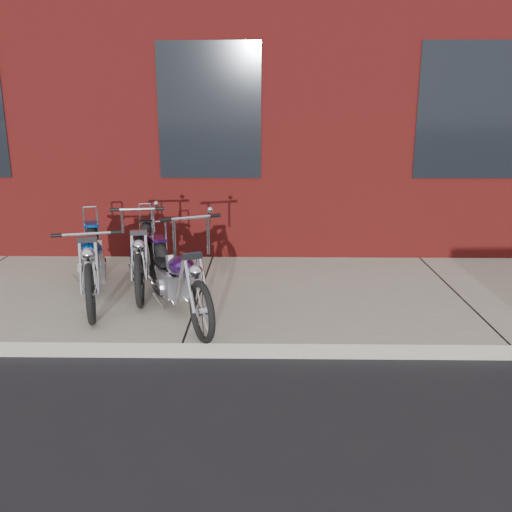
{
  "coord_description": "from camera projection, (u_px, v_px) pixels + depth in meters",
  "views": [
    {
      "loc": [
        0.75,
        -4.58,
        2.23
      ],
      "look_at": [
        0.66,
        0.8,
        0.77
      ],
      "focal_mm": 38.0,
      "sensor_mm": 36.0,
      "label": 1
    }
  ],
  "objects": [
    {
      "name": "ground",
      "position": [
        183.0,
        358.0,
        5.01
      ],
      "size": [
        120.0,
        120.0,
        0.0
      ],
      "primitive_type": "plane",
      "color": "black",
      "rests_on": "ground"
    },
    {
      "name": "sidewalk",
      "position": [
        201.0,
        296.0,
        6.44
      ],
      "size": [
        22.0,
        3.0,
        0.15
      ],
      "primitive_type": "cube",
      "color": "gray",
      "rests_on": "ground"
    },
    {
      "name": "building_brick",
      "position": [
        230.0,
        24.0,
        11.68
      ],
      "size": [
        22.0,
        10.0,
        8.0
      ],
      "primitive_type": "cube",
      "color": "maroon",
      "rests_on": "ground"
    },
    {
      "name": "chopper_purple",
      "position": [
        177.0,
        281.0,
        5.58
      ],
      "size": [
        0.99,
        1.87,
        1.14
      ],
      "rotation": [
        0.0,
        0.0,
        -1.11
      ],
      "color": "black",
      "rests_on": "sidewalk"
    },
    {
      "name": "chopper_blue",
      "position": [
        92.0,
        264.0,
        6.09
      ],
      "size": [
        0.76,
        2.11,
        0.94
      ],
      "rotation": [
        0.0,
        0.0,
        -1.3
      ],
      "color": "black",
      "rests_on": "sidewalk"
    },
    {
      "name": "chopper_third",
      "position": [
        144.0,
        255.0,
        6.53
      ],
      "size": [
        0.54,
        2.06,
        1.05
      ],
      "rotation": [
        0.0,
        0.0,
        -1.42
      ],
      "color": "black",
      "rests_on": "sidewalk"
    }
  ]
}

